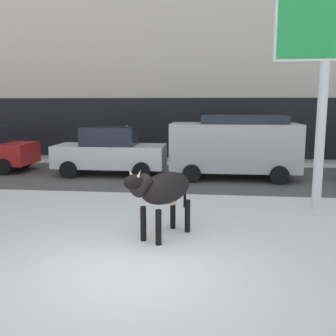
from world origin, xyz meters
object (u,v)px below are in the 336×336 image
Objects in this scene: car_white_sedan at (110,151)px; pedestrian_near_billboard at (127,144)px; cow_black at (164,190)px; billboard at (327,37)px; car_silver_van at (235,145)px; pedestrian_by_cars at (186,145)px.

pedestrian_near_billboard is at bearing 90.85° from car_white_sedan.
billboard reaches higher than cow_black.
billboard reaches higher than car_silver_van.
pedestrian_near_billboard is (-4.76, 3.38, -0.36)m from car_silver_van.
car_silver_van reaches higher than pedestrian_by_cars.
pedestrian_by_cars is at bearing 91.22° from cow_black.
billboard is 1.32× the size of car_white_sedan.
car_silver_van is 3.94m from pedestrian_by_cars.
pedestrian_by_cars is at bearing 0.00° from pedestrian_near_billboard.
car_white_sedan is at bearing 113.18° from cow_black.
pedestrian_near_billboard and pedestrian_by_cars have the same top height.
billboard is 10.58m from pedestrian_near_billboard.
car_silver_van is 2.67× the size of pedestrian_by_cars.
car_white_sedan is 4.73m from car_silver_van.
car_silver_van is (-1.90, 4.08, -3.07)m from billboard.
pedestrian_by_cars is (-0.21, 10.05, -0.11)m from cow_black.
cow_black is 0.40× the size of car_silver_van.
pedestrian_by_cars is (2.77, 0.00, 0.00)m from pedestrian_near_billboard.
cow_black is 10.05m from pedestrian_by_cars.
car_white_sedan is at bearing -89.15° from pedestrian_near_billboard.
cow_black is 1.06× the size of pedestrian_near_billboard.
billboard is at bearing -32.88° from car_white_sedan.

